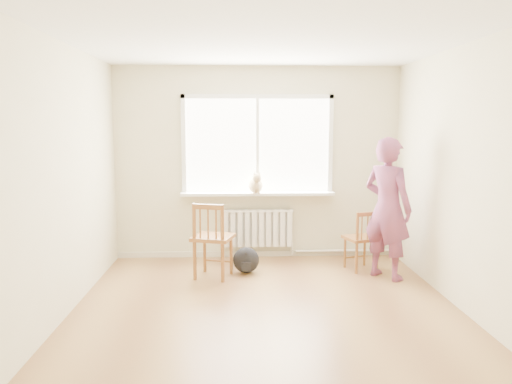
{
  "coord_description": "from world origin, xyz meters",
  "views": [
    {
      "loc": [
        -0.31,
        -4.79,
        1.89
      ],
      "look_at": [
        -0.06,
        1.2,
        1.08
      ],
      "focal_mm": 35.0,
      "sensor_mm": 36.0,
      "label": 1
    }
  ],
  "objects": [
    {
      "name": "windowsill",
      "position": [
        0.0,
        2.14,
        0.93
      ],
      "size": [
        2.15,
        0.22,
        0.04
      ],
      "primitive_type": "cube",
      "color": "white",
      "rests_on": "back_wall"
    },
    {
      "name": "window",
      "position": [
        0.0,
        2.22,
        1.66
      ],
      "size": [
        2.12,
        0.05,
        1.42
      ],
      "color": "white",
      "rests_on": "back_wall"
    },
    {
      "name": "back_wall",
      "position": [
        0.0,
        2.25,
        1.35
      ],
      "size": [
        4.0,
        0.01,
        2.7
      ],
      "primitive_type": "cube",
      "color": "beige",
      "rests_on": "ground"
    },
    {
      "name": "radiator",
      "position": [
        0.0,
        2.16,
        0.44
      ],
      "size": [
        1.0,
        0.12,
        0.55
      ],
      "color": "white",
      "rests_on": "back_wall"
    },
    {
      "name": "floor",
      "position": [
        0.0,
        0.0,
        0.0
      ],
      "size": [
        4.5,
        4.5,
        0.0
      ],
      "primitive_type": "plane",
      "color": "#9E7341",
      "rests_on": "ground"
    },
    {
      "name": "ceiling",
      "position": [
        0.0,
        0.0,
        2.7
      ],
      "size": [
        4.5,
        4.5,
        0.0
      ],
      "primitive_type": "plane",
      "rotation": [
        3.14,
        0.0,
        0.0
      ],
      "color": "white",
      "rests_on": "back_wall"
    },
    {
      "name": "cat",
      "position": [
        -0.03,
        2.05,
        1.08
      ],
      "size": [
        0.23,
        0.46,
        0.31
      ],
      "rotation": [
        0.0,
        0.0,
        0.08
      ],
      "color": "beige",
      "rests_on": "windowsill"
    },
    {
      "name": "heating_pipe",
      "position": [
        1.25,
        2.19,
        0.08
      ],
      "size": [
        1.4,
        0.04,
        0.04
      ],
      "primitive_type": "cylinder",
      "rotation": [
        0.0,
        1.57,
        0.0
      ],
      "color": "silver",
      "rests_on": "back_wall"
    },
    {
      "name": "person",
      "position": [
        1.55,
        1.16,
        0.87
      ],
      "size": [
        0.73,
        0.76,
        1.75
      ],
      "primitive_type": "imported",
      "rotation": [
        0.0,
        0.0,
        2.27
      ],
      "color": "#B13D3B",
      "rests_on": "floor"
    },
    {
      "name": "chair_right",
      "position": [
        1.34,
        1.48,
        0.4
      ],
      "size": [
        0.48,
        0.47,
        0.79
      ],
      "rotation": [
        0.0,
        0.0,
        3.43
      ],
      "color": "brown",
      "rests_on": "floor"
    },
    {
      "name": "backpack",
      "position": [
        -0.18,
        1.43,
        0.17
      ],
      "size": [
        0.4,
        0.35,
        0.34
      ],
      "primitive_type": "ellipsoid",
      "rotation": [
        0.0,
        0.0,
        -0.37
      ],
      "color": "black",
      "rests_on": "floor"
    },
    {
      "name": "chair_left",
      "position": [
        -0.61,
        1.24,
        0.48
      ],
      "size": [
        0.58,
        0.56,
        0.95
      ],
      "rotation": [
        0.0,
        0.0,
        2.86
      ],
      "color": "brown",
      "rests_on": "floor"
    },
    {
      "name": "baseboard",
      "position": [
        0.0,
        2.23,
        0.04
      ],
      "size": [
        4.0,
        0.03,
        0.08
      ],
      "primitive_type": "cube",
      "color": "beige",
      "rests_on": "ground"
    }
  ]
}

